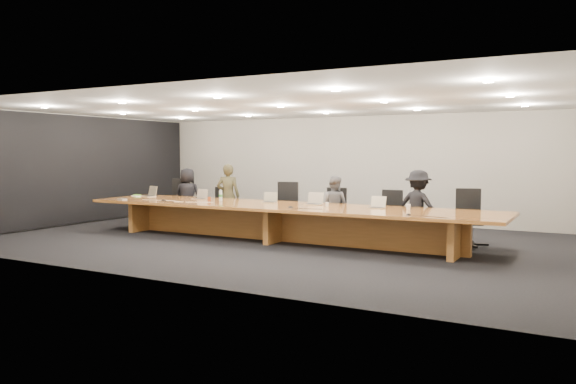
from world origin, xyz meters
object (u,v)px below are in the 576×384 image
Objects in this scene: chair_mid_left at (285,206)px; av_box at (122,199)px; paper_cup_far at (408,207)px; laptop_b at (199,194)px; conference_table at (281,216)px; person_c at (334,206)px; chair_far_right at (469,217)px; laptop_e at (376,202)px; person_b at (228,196)px; water_bottle at (221,196)px; chair_left at (221,207)px; chair_far_left at (175,200)px; amber_mug at (209,199)px; mic_left at (164,200)px; chair_mid_right at (334,211)px; laptop_a at (148,191)px; mic_center at (291,207)px; laptop_d at (314,198)px; laptop_c at (269,197)px; chair_right at (389,214)px; mic_right at (408,214)px; person_d at (418,206)px; person_a at (188,196)px; paper_cup_near at (327,204)px.

av_box is at bearing -162.45° from chair_mid_left.
laptop_b is at bearing -179.86° from paper_cup_far.
person_c is at bearing 58.57° from conference_table.
chair_far_right reaches higher than laptop_e.
person_b is 6.56× the size of water_bottle.
chair_left is 0.76× the size of person_c.
paper_cup_far is at bearing -28.00° from chair_mid_left.
paper_cup_far is at bearing -13.04° from chair_far_left.
laptop_b is 0.52m from amber_mug.
chair_far_right is 9.18× the size of mic_left.
chair_mid_right is 0.17m from person_c.
person_b reaches higher than laptop_a.
chair_far_left reaches higher than laptop_a.
laptop_b is at bearing 171.68° from chair_far_right.
laptop_e is 1.67m from mic_center.
water_bottle is at bearing 174.23° from chair_far_right.
chair_far_left is at bearing 165.04° from laptop_d.
person_b is at bearing 115.95° from water_bottle.
person_b is at bearing 141.03° from laptop_c.
chair_right is 1.04m from laptop_e.
amber_mug reaches higher than mic_right.
mic_left reaches higher than av_box.
chair_mid_left reaches higher than laptop_a.
person_b reaches higher than amber_mug.
conference_table is at bearing -6.54° from laptop_b.
chair_mid_left is 1.52m from water_bottle.
person_d is (6.44, -0.12, 0.15)m from chair_far_left.
person_c reaches higher than mic_right.
chair_right is at bearing 16.39° from water_bottle.
chair_far_right is 7.02m from person_a.
chair_far_left reaches higher than laptop_b.
laptop_c is 1.20m from mic_center.
mic_center is (4.25, 0.26, 0.00)m from av_box.
laptop_e is 1.26m from mic_right.
av_box is at bearing 177.68° from chair_far_right.
person_a is 1.33m from person_b.
mic_right is at bearing -11.86° from conference_table.
chair_mid_right is 3.48× the size of laptop_e.
person_d reaches higher than person_c.
amber_mug is at bearing -26.27° from laptop_b.
mic_right is at bearing 113.33° from person_d.
laptop_d is at bearing -35.48° from chair_left.
laptop_b reaches higher than laptop_c.
mic_center is (-1.46, -1.65, 0.23)m from chair_right.
person_a is 6.01m from person_d.
person_c is 14.23× the size of amber_mug.
mic_right is at bearing -39.28° from laptop_e.
water_bottle is at bearing 33.64° from av_box.
chair_mid_right reaches higher than chair_right.
paper_cup_near is (3.12, -1.02, 0.01)m from person_b.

